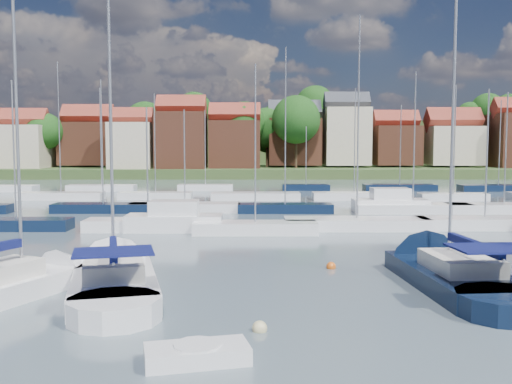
{
  "coord_description": "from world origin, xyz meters",
  "views": [
    {
      "loc": [
        0.42,
        -21.52,
        6.29
      ],
      "look_at": [
        0.65,
        14.0,
        3.36
      ],
      "focal_mm": 40.0,
      "sensor_mm": 36.0,
      "label": 1
    }
  ],
  "objects": [
    {
      "name": "ground",
      "position": [
        0.0,
        40.0,
        0.0
      ],
      "size": [
        260.0,
        260.0,
        0.0
      ],
      "primitive_type": "plane",
      "color": "#45565E",
      "rests_on": "ground"
    },
    {
      "name": "sailboat_left",
      "position": [
        -9.08,
        2.79,
        0.36
      ],
      "size": [
        6.63,
        10.1,
        13.58
      ],
      "rotation": [
        0.0,
        0.0,
        1.13
      ],
      "color": "white",
      "rests_on": "ground"
    },
    {
      "name": "sailboat_centre",
      "position": [
        -5.91,
        4.12,
        0.35
      ],
      "size": [
        6.39,
        13.32,
        17.43
      ],
      "rotation": [
        0.0,
        0.0,
        1.81
      ],
      "color": "white",
      "rests_on": "ground"
    },
    {
      "name": "sailboat_navy",
      "position": [
        9.25,
        5.26,
        0.35
      ],
      "size": [
        4.62,
        13.87,
        18.79
      ],
      "rotation": [
        0.0,
        0.0,
        1.65
      ],
      "color": "black",
      "rests_on": "ground"
    },
    {
      "name": "tender",
      "position": [
        -1.18,
        -5.45,
        0.25
      ],
      "size": [
        3.24,
        2.04,
        0.65
      ],
      "rotation": [
        0.0,
        0.0,
        0.23
      ],
      "color": "white",
      "rests_on": "ground"
    },
    {
      "name": "buoy_c",
      "position": [
        -5.44,
        -0.37,
        0.0
      ],
      "size": [
        0.52,
        0.52,
        0.52
      ],
      "primitive_type": "sphere",
      "color": "#D85914",
      "rests_on": "ground"
    },
    {
      "name": "buoy_d",
      "position": [
        0.67,
        -2.68,
        0.0
      ],
      "size": [
        0.52,
        0.52,
        0.52
      ],
      "primitive_type": "sphere",
      "color": "beige",
      "rests_on": "ground"
    },
    {
      "name": "buoy_e",
      "position": [
        4.45,
        7.13,
        0.0
      ],
      "size": [
        0.49,
        0.49,
        0.49
      ],
      "primitive_type": "sphere",
      "color": "#D85914",
      "rests_on": "ground"
    },
    {
      "name": "marina_field",
      "position": [
        1.91,
        35.15,
        0.43
      ],
      "size": [
        79.62,
        41.41,
        15.93
      ],
      "color": "white",
      "rests_on": "ground"
    },
    {
      "name": "far_shore_town",
      "position": [
        2.23,
        132.67,
        4.61
      ],
      "size": [
        212.46,
        90.0,
        22.27
      ],
      "color": "#3F4E27",
      "rests_on": "ground"
    }
  ]
}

